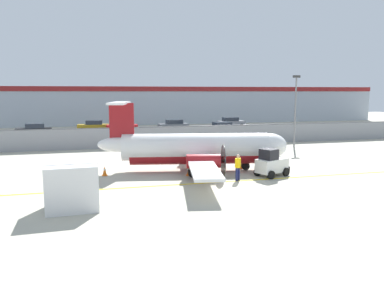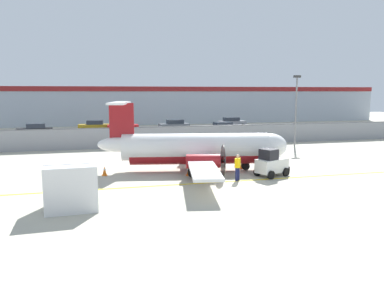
{
  "view_description": "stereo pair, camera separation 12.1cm",
  "coord_description": "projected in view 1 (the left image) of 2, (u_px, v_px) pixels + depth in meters",
  "views": [
    {
      "loc": [
        -7.08,
        -19.77,
        5.63
      ],
      "look_at": [
        -0.35,
        6.7,
        1.8
      ],
      "focal_mm": 35.0,
      "sensor_mm": 36.0,
      "label": 1
    },
    {
      "loc": [
        -6.96,
        -19.8,
        5.63
      ],
      "look_at": [
        -0.35,
        6.7,
        1.8
      ],
      "focal_mm": 35.0,
      "sensor_mm": 36.0,
      "label": 2
    }
  ],
  "objects": [
    {
      "name": "ground_plane",
      "position": [
        216.0,
        182.0,
        23.4
      ],
      "size": [
        140.0,
        140.0,
        0.01
      ],
      "color": "#B2AD99"
    },
    {
      "name": "perimeter_fence",
      "position": [
        168.0,
        136.0,
        38.6
      ],
      "size": [
        98.0,
        0.1,
        2.1
      ],
      "color": "gray",
      "rests_on": "ground"
    },
    {
      "name": "parking_lot_strip",
      "position": [
        152.0,
        134.0,
        49.79
      ],
      "size": [
        98.0,
        17.0,
        0.12
      ],
      "color": "#38383A",
      "rests_on": "ground"
    },
    {
      "name": "background_building",
      "position": [
        137.0,
        105.0,
        67.09
      ],
      "size": [
        91.0,
        8.1,
        6.5
      ],
      "color": "#A8B2BC",
      "rests_on": "ground"
    },
    {
      "name": "commuter_airplane",
      "position": [
        199.0,
        149.0,
        26.66
      ],
      "size": [
        13.53,
        16.03,
        4.92
      ],
      "rotation": [
        0.0,
        0.0,
        -0.18
      ],
      "color": "white",
      "rests_on": "ground"
    },
    {
      "name": "baggage_tug",
      "position": [
        271.0,
        164.0,
        25.02
      ],
      "size": [
        2.58,
        2.09,
        1.88
      ],
      "rotation": [
        0.0,
        0.0,
        0.41
      ],
      "color": "silver",
      "rests_on": "ground"
    },
    {
      "name": "ground_crew_worker",
      "position": [
        238.0,
        166.0,
        23.69
      ],
      "size": [
        0.52,
        0.46,
        1.7
      ],
      "rotation": [
        0.0,
        0.0,
        2.1
      ],
      "color": "#191E4C",
      "rests_on": "ground"
    },
    {
      "name": "cargo_container",
      "position": [
        72.0,
        187.0,
        17.92
      ],
      "size": [
        2.48,
        2.1,
        2.2
      ],
      "rotation": [
        0.0,
        0.0,
        0.04
      ],
      "color": "silver",
      "rests_on": "ground"
    },
    {
      "name": "traffic_cone_near_left",
      "position": [
        105.0,
        171.0,
        25.26
      ],
      "size": [
        0.36,
        0.36,
        0.64
      ],
      "color": "orange",
      "rests_on": "ground"
    },
    {
      "name": "traffic_cone_near_right",
      "position": [
        242.0,
        164.0,
        27.6
      ],
      "size": [
        0.36,
        0.36,
        0.64
      ],
      "color": "orange",
      "rests_on": "ground"
    },
    {
      "name": "traffic_cone_far_left",
      "position": [
        189.0,
        171.0,
        25.3
      ],
      "size": [
        0.36,
        0.36,
        0.64
      ],
      "color": "orange",
      "rests_on": "ground"
    },
    {
      "name": "parked_car_0",
      "position": [
        34.0,
        130.0,
        46.65
      ],
      "size": [
        4.39,
        2.45,
        1.58
      ],
      "rotation": [
        0.0,
        0.0,
        3.28
      ],
      "color": "black",
      "rests_on": "parking_lot_strip"
    },
    {
      "name": "parked_car_1",
      "position": [
        93.0,
        126.0,
        51.95
      ],
      "size": [
        4.3,
        2.2,
        1.58
      ],
      "rotation": [
        0.0,
        0.0,
        3.08
      ],
      "color": "#B28C19",
      "rests_on": "parking_lot_strip"
    },
    {
      "name": "parked_car_2",
      "position": [
        122.0,
        126.0,
        51.34
      ],
      "size": [
        4.23,
        2.05,
        1.58
      ],
      "rotation": [
        0.0,
        0.0,
        3.13
      ],
      "color": "red",
      "rests_on": "parking_lot_strip"
    },
    {
      "name": "parked_car_3",
      "position": [
        173.0,
        125.0,
        53.03
      ],
      "size": [
        4.34,
        2.32,
        1.58
      ],
      "rotation": [
        0.0,
        0.0,
        3.24
      ],
      "color": "slate",
      "rests_on": "parking_lot_strip"
    },
    {
      "name": "parked_car_4",
      "position": [
        221.0,
        128.0,
        48.84
      ],
      "size": [
        4.36,
        2.36,
        1.58
      ],
      "rotation": [
        0.0,
        0.0,
        3.25
      ],
      "color": "slate",
      "rests_on": "parking_lot_strip"
    },
    {
      "name": "parked_car_5",
      "position": [
        231.0,
        122.0,
        58.02
      ],
      "size": [
        4.34,
        2.31,
        1.58
      ],
      "rotation": [
        0.0,
        0.0,
        0.09
      ],
      "color": "gray",
      "rests_on": "parking_lot_strip"
    },
    {
      "name": "apron_light_pole",
      "position": [
        296.0,
        105.0,
        38.11
      ],
      "size": [
        0.7,
        0.3,
        7.27
      ],
      "color": "slate",
      "rests_on": "ground"
    }
  ]
}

